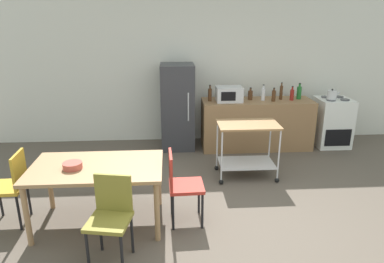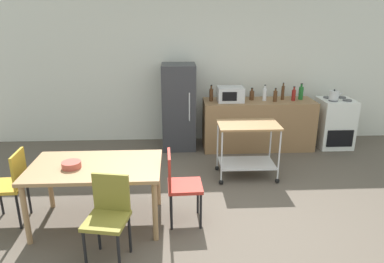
{
  "view_description": "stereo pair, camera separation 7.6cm",
  "coord_description": "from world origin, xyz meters",
  "px_view_note": "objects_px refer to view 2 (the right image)",
  "views": [
    {
      "loc": [
        -0.7,
        -3.61,
        2.41
      ],
      "look_at": [
        -0.38,
        1.2,
        0.8
      ],
      "focal_mm": 33.41,
      "sensor_mm": 36.0,
      "label": 1
    },
    {
      "loc": [
        -0.62,
        -3.62,
        2.41
      ],
      "look_at": [
        -0.38,
        1.2,
        0.8
      ],
      "focal_mm": 33.41,
      "sensor_mm": 36.0,
      "label": 2
    }
  ],
  "objects_px": {
    "bottle_wine": "(265,94)",
    "kettle": "(334,95)",
    "chair_mustard": "(11,182)",
    "kitchen_cart": "(248,142)",
    "bottle_vinegar": "(252,95)",
    "fruit_bowl": "(71,165)",
    "refrigerator": "(179,107)",
    "chair_red": "(179,183)",
    "microwave": "(230,94)",
    "bottle_sparkling_water": "(283,92)",
    "dining_table": "(96,171)",
    "bottle_soy_sauce": "(301,93)",
    "bottle_olive_oil": "(294,95)",
    "bottle_soda": "(211,94)",
    "bottle_hot_sauce": "(275,96)",
    "chair_olive": "(108,213)",
    "stove_oven": "(334,123)"
  },
  "relations": [
    {
      "from": "chair_mustard",
      "to": "bottle_vinegar",
      "type": "height_order",
      "value": "bottle_vinegar"
    },
    {
      "from": "refrigerator",
      "to": "bottle_wine",
      "type": "distance_m",
      "value": 1.56
    },
    {
      "from": "dining_table",
      "to": "kitchen_cart",
      "type": "height_order",
      "value": "kitchen_cart"
    },
    {
      "from": "microwave",
      "to": "bottle_wine",
      "type": "distance_m",
      "value": 0.63
    },
    {
      "from": "bottle_olive_oil",
      "to": "bottle_vinegar",
      "type": "bearing_deg",
      "value": 173.2
    },
    {
      "from": "bottle_soda",
      "to": "bottle_olive_oil",
      "type": "xyz_separation_m",
      "value": [
        1.48,
        -0.04,
        -0.02
      ]
    },
    {
      "from": "dining_table",
      "to": "chair_olive",
      "type": "relative_size",
      "value": 1.69
    },
    {
      "from": "kitchen_cart",
      "to": "bottle_soda",
      "type": "height_order",
      "value": "bottle_soda"
    },
    {
      "from": "microwave",
      "to": "bottle_wine",
      "type": "xyz_separation_m",
      "value": [
        0.63,
        0.03,
        -0.01
      ]
    },
    {
      "from": "chair_olive",
      "to": "bottle_soy_sauce",
      "type": "bearing_deg",
      "value": 57.31
    },
    {
      "from": "bottle_olive_oil",
      "to": "chair_mustard",
      "type": "bearing_deg",
      "value": -150.53
    },
    {
      "from": "chair_olive",
      "to": "bottle_vinegar",
      "type": "xyz_separation_m",
      "value": [
        2.07,
        3.13,
        0.47
      ]
    },
    {
      "from": "dining_table",
      "to": "chair_mustard",
      "type": "height_order",
      "value": "chair_mustard"
    },
    {
      "from": "chair_red",
      "to": "fruit_bowl",
      "type": "height_order",
      "value": "chair_red"
    },
    {
      "from": "chair_mustard",
      "to": "kettle",
      "type": "height_order",
      "value": "kettle"
    },
    {
      "from": "chair_mustard",
      "to": "kitchen_cart",
      "type": "height_order",
      "value": "chair_mustard"
    },
    {
      "from": "dining_table",
      "to": "bottle_wine",
      "type": "relative_size",
      "value": 5.22
    },
    {
      "from": "kitchen_cart",
      "to": "bottle_olive_oil",
      "type": "bearing_deg",
      "value": 48.95
    },
    {
      "from": "bottle_wine",
      "to": "fruit_bowl",
      "type": "xyz_separation_m",
      "value": [
        -2.79,
        -2.46,
        -0.23
      ]
    },
    {
      "from": "dining_table",
      "to": "chair_mustard",
      "type": "distance_m",
      "value": 1.03
    },
    {
      "from": "chair_mustard",
      "to": "bottle_vinegar",
      "type": "xyz_separation_m",
      "value": [
        3.33,
        2.39,
        0.47
      ]
    },
    {
      "from": "kettle",
      "to": "bottle_wine",
      "type": "bearing_deg",
      "value": 176.64
    },
    {
      "from": "bottle_wine",
      "to": "bottle_soda",
      "type": "bearing_deg",
      "value": 178.75
    },
    {
      "from": "kitchen_cart",
      "to": "bottle_vinegar",
      "type": "xyz_separation_m",
      "value": [
        0.31,
        1.3,
        0.42
      ]
    },
    {
      "from": "bottle_sparkling_water",
      "to": "bottle_olive_oil",
      "type": "distance_m",
      "value": 0.2
    },
    {
      "from": "bottle_soda",
      "to": "bottle_hot_sauce",
      "type": "height_order",
      "value": "bottle_soda"
    },
    {
      "from": "microwave",
      "to": "refrigerator",
      "type": "bearing_deg",
      "value": 171.38
    },
    {
      "from": "refrigerator",
      "to": "bottle_olive_oil",
      "type": "distance_m",
      "value": 2.08
    },
    {
      "from": "refrigerator",
      "to": "bottle_wine",
      "type": "bearing_deg",
      "value": -3.97
    },
    {
      "from": "fruit_bowl",
      "to": "kitchen_cart",
      "type": "bearing_deg",
      "value": 28.71
    },
    {
      "from": "kitchen_cart",
      "to": "bottle_vinegar",
      "type": "bearing_deg",
      "value": 76.45
    },
    {
      "from": "bottle_wine",
      "to": "kettle",
      "type": "relative_size",
      "value": 1.2
    },
    {
      "from": "bottle_olive_oil",
      "to": "kettle",
      "type": "bearing_deg",
      "value": -4.26
    },
    {
      "from": "kettle",
      "to": "bottle_olive_oil",
      "type": "bearing_deg",
      "value": 175.74
    },
    {
      "from": "chair_red",
      "to": "bottle_vinegar",
      "type": "height_order",
      "value": "bottle_vinegar"
    },
    {
      "from": "dining_table",
      "to": "bottle_soy_sauce",
      "type": "xyz_separation_m",
      "value": [
        3.22,
        2.46,
        0.35
      ]
    },
    {
      "from": "bottle_soda",
      "to": "bottle_olive_oil",
      "type": "distance_m",
      "value": 1.49
    },
    {
      "from": "chair_red",
      "to": "stove_oven",
      "type": "height_order",
      "value": "stove_oven"
    },
    {
      "from": "fruit_bowl",
      "to": "bottle_olive_oil",
      "type": "bearing_deg",
      "value": 36.47
    },
    {
      "from": "bottle_sparkling_water",
      "to": "bottle_soy_sauce",
      "type": "xyz_separation_m",
      "value": [
        0.34,
        0.0,
        -0.01
      ]
    },
    {
      "from": "chair_olive",
      "to": "bottle_soda",
      "type": "distance_m",
      "value": 3.4
    },
    {
      "from": "dining_table",
      "to": "bottle_soda",
      "type": "relative_size",
      "value": 5.16
    },
    {
      "from": "refrigerator",
      "to": "bottle_sparkling_water",
      "type": "xyz_separation_m",
      "value": [
        1.89,
        -0.05,
        0.26
      ]
    },
    {
      "from": "bottle_vinegar",
      "to": "fruit_bowl",
      "type": "bearing_deg",
      "value": -135.38
    },
    {
      "from": "bottle_vinegar",
      "to": "bottle_sparkling_water",
      "type": "distance_m",
      "value": 0.57
    },
    {
      "from": "stove_oven",
      "to": "bottle_vinegar",
      "type": "distance_m",
      "value": 1.67
    },
    {
      "from": "bottle_vinegar",
      "to": "bottle_soy_sauce",
      "type": "xyz_separation_m",
      "value": [
        0.9,
        -0.0,
        0.03
      ]
    },
    {
      "from": "kitchen_cart",
      "to": "microwave",
      "type": "distance_m",
      "value": 1.29
    },
    {
      "from": "dining_table",
      "to": "fruit_bowl",
      "type": "bearing_deg",
      "value": -165.42
    },
    {
      "from": "bottle_wine",
      "to": "kettle",
      "type": "bearing_deg",
      "value": -3.36
    }
  ]
}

